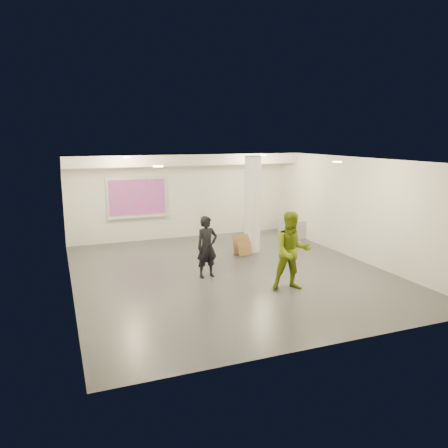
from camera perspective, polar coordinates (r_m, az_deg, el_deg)
name	(u,v)px	position (r m, az deg, el deg)	size (l,w,h in m)	color
floor	(229,272)	(11.79, 0.71, -6.32)	(8.00, 9.00, 0.01)	#3A3C42
ceiling	(230,160)	(11.25, 0.75, 8.39)	(8.00, 9.00, 0.01)	white
wall_back	(182,196)	(15.64, -5.48, 3.67)	(8.00, 0.01, 3.00)	silver
wall_front	(330,263)	(7.56, 13.69, -4.99)	(8.00, 0.01, 3.00)	silver
wall_left	(68,229)	(10.62, -19.71, -0.63)	(0.01, 9.00, 3.00)	silver
wall_right	(355,208)	(13.43, 16.77, 1.96)	(0.01, 9.00, 3.00)	silver
soffit_band	(186,159)	(14.99, -5.00, 8.41)	(8.00, 1.10, 0.36)	silver
downlight_nw	(127,158)	(13.08, -12.56, 8.46)	(0.22, 0.22, 0.02)	#FFC880
downlight_ne	(263,155)	(14.43, 5.17, 8.93)	(0.22, 0.22, 0.02)	#FFC880
downlight_sw	(158,166)	(9.16, -8.61, 7.45)	(0.22, 0.22, 0.02)	#FFC880
downlight_se	(337,162)	(11.00, 14.57, 7.86)	(0.22, 0.22, 0.02)	#FFC880
column	(252,204)	(13.64, 3.74, 2.57)	(0.52, 0.52, 3.00)	white
projection_screen	(137,198)	(15.23, -11.24, 3.40)	(2.10, 0.13, 1.42)	silver
credenza	(292,228)	(16.05, 8.84, -0.48)	(0.46, 1.11, 0.65)	#9FA1A4
postit_pad	(294,219)	(15.93, 9.13, 0.67)	(0.23, 0.32, 0.03)	gold
cardboard_back	(242,244)	(13.55, 2.35, -2.63)	(0.57, 0.05, 0.62)	olive
cardboard_front	(244,248)	(13.36, 2.66, -3.15)	(0.43, 0.04, 0.48)	olive
woman	(207,247)	(11.21, -2.24, -3.01)	(0.58, 0.38, 1.60)	black
man	(292,251)	(10.39, 8.87, -3.53)	(0.91, 0.71, 1.87)	olive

